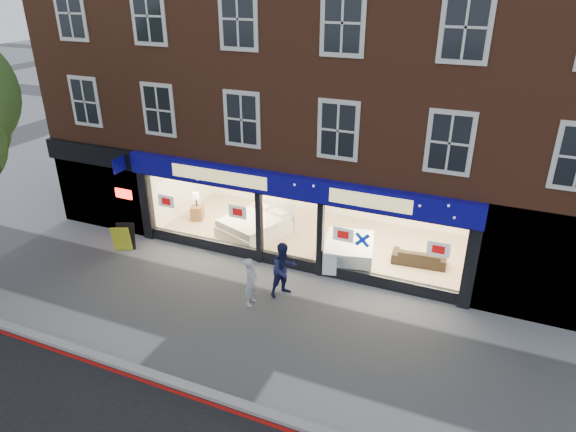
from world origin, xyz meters
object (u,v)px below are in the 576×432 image
Objects in this scene: a_board at (124,238)px; pedestrian_blue at (284,270)px; sofa at (419,257)px; pedestrian_grey at (251,282)px; mattress_stack at (349,252)px; display_bed at (257,224)px.

a_board is 0.57× the size of pedestrian_blue.
pedestrian_grey is at bearing 39.84° from sofa.
pedestrian_blue reaches higher than pedestrian_grey.
pedestrian_grey is (-1.95, -3.26, 0.27)m from mattress_stack.
display_bed is at bearing 23.98° from pedestrian_grey.
display_bed reaches higher than sofa.
pedestrian_grey is at bearing -46.14° from display_bed.
mattress_stack is at bearing -8.20° from a_board.
mattress_stack is 1.48× the size of pedestrian_grey.
pedestrian_blue is at bearing 38.63° from sofa.
sofa is 1.78× the size of a_board.
pedestrian_blue reaches higher than display_bed.
pedestrian_blue is (6.18, -0.33, 0.37)m from a_board.
pedestrian_grey reaches higher than sofa.
mattress_stack is at bearing 9.51° from display_bed.
pedestrian_blue is at bearing -32.22° from display_bed.
mattress_stack is 2.26× the size of a_board.
pedestrian_blue is (0.68, 0.81, 0.11)m from pedestrian_grey.
a_board is at bearing 121.62° from pedestrian_blue.
sofa is (5.85, 0.12, -0.12)m from display_bed.
display_bed is 1.29× the size of mattress_stack.
mattress_stack is 1.27× the size of sofa.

